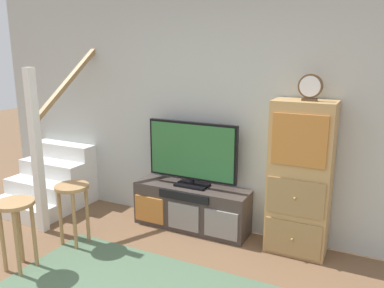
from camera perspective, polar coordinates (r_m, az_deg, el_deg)
name	(u,v)px	position (r m, az deg, el deg)	size (l,w,h in m)	color
back_wall	(227,109)	(4.24, 5.14, 5.18)	(6.40, 0.12, 2.70)	#B2B7B2
media_console	(191,207)	(4.42, -0.13, -9.30)	(1.31, 0.38, 0.50)	#423833
television	(192,153)	(4.23, 0.01, -1.27)	(1.04, 0.22, 0.72)	black
side_cabinet	(300,179)	(3.90, 15.55, -5.00)	(0.58, 0.38, 1.52)	tan
desk_clock	(310,87)	(3.70, 16.97, 7.94)	(0.22, 0.08, 0.24)	#4C3823
staircase	(62,173)	(5.48, -18.54, -4.08)	(1.00, 1.36, 2.20)	white
bar_stool_near	(16,219)	(3.87, -24.38, -9.97)	(0.34, 0.34, 0.66)	#A37A4C
bar_stool_far	(73,200)	(4.17, -17.10, -7.83)	(0.34, 0.34, 0.64)	#A37A4C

